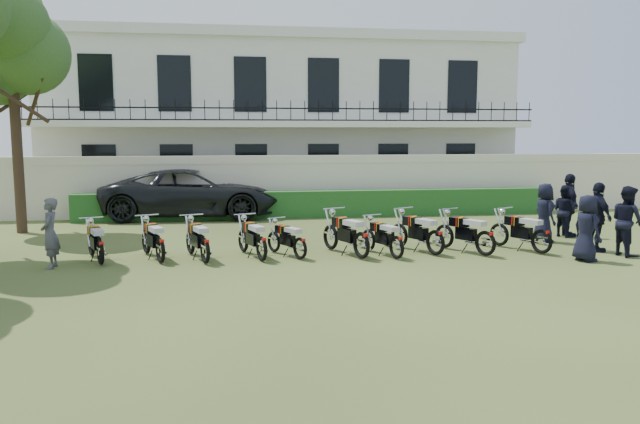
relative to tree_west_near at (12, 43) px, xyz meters
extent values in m
plane|color=#33431B|center=(8.96, -5.00, -5.89)|extent=(100.00, 100.00, 0.00)
cube|color=beige|center=(8.96, 3.00, -4.89)|extent=(30.00, 0.30, 2.00)
cube|color=beige|center=(8.96, 3.00, -3.74)|extent=(30.00, 0.35, 0.30)
cube|color=#1A4A1C|center=(9.96, 2.20, -5.39)|extent=(18.00, 0.60, 1.00)
cube|color=white|center=(8.96, 9.00, -2.39)|extent=(20.00, 8.00, 7.00)
cube|color=white|center=(8.96, 9.00, 1.31)|extent=(20.40, 8.40, 0.40)
cube|color=white|center=(8.96, 4.30, -2.39)|extent=(20.00, 1.40, 0.25)
cube|color=black|center=(8.96, 3.65, -1.79)|extent=(20.00, 0.05, 0.05)
cube|color=black|center=(8.96, 3.65, -2.24)|extent=(20.00, 0.05, 0.05)
cube|color=black|center=(1.46, 5.02, -4.29)|extent=(1.30, 0.12, 2.20)
cube|color=black|center=(1.46, 5.02, -0.79)|extent=(1.30, 0.12, 2.20)
cube|color=black|center=(4.46, 5.02, -4.29)|extent=(1.30, 0.12, 2.20)
cube|color=black|center=(4.46, 5.02, -0.79)|extent=(1.30, 0.12, 2.20)
cube|color=black|center=(7.46, 5.02, -4.29)|extent=(1.30, 0.12, 2.20)
cube|color=black|center=(7.46, 5.02, -0.79)|extent=(1.30, 0.12, 2.20)
cube|color=black|center=(10.46, 5.02, -4.29)|extent=(1.30, 0.12, 2.20)
cube|color=black|center=(10.46, 5.02, -0.79)|extent=(1.30, 0.12, 2.20)
cube|color=black|center=(13.46, 5.02, -4.29)|extent=(1.30, 0.12, 2.20)
cube|color=black|center=(13.46, 5.02, -0.79)|extent=(1.30, 0.12, 2.20)
cube|color=black|center=(16.46, 5.02, -4.29)|extent=(1.30, 0.12, 2.20)
cube|color=black|center=(16.46, 5.02, -0.79)|extent=(1.30, 0.12, 2.20)
cylinder|color=#473323|center=(-0.04, 0.00, -3.26)|extent=(0.32, 0.32, 5.25)
sphere|color=#2F5220|center=(0.36, 0.20, -0.26)|extent=(2.60, 2.60, 2.60)
sphere|color=#2F5220|center=(0.06, -0.50, 0.49)|extent=(2.40, 2.40, 2.40)
sphere|color=#2F5220|center=(-0.04, 0.00, 1.01)|extent=(2.00, 2.00, 2.00)
torus|color=black|center=(3.63, -6.13, -5.59)|extent=(0.29, 0.59, 0.60)
torus|color=black|center=(3.18, -4.94, -5.59)|extent=(0.29, 0.59, 0.60)
cube|color=black|center=(3.42, -5.58, -5.45)|extent=(0.36, 0.57, 0.29)
cube|color=black|center=(3.34, -5.37, -5.18)|extent=(0.40, 0.50, 0.22)
cube|color=red|center=(3.34, -5.37, -5.17)|extent=(0.25, 0.23, 0.23)
cube|color=yellow|center=(3.36, -5.43, -5.17)|extent=(0.23, 0.21, 0.23)
cube|color=#B2B2B2|center=(3.51, -5.83, -5.14)|extent=(0.41, 0.59, 0.12)
cylinder|color=silver|center=(3.23, -5.08, -4.89)|extent=(0.56, 0.24, 0.03)
torus|color=black|center=(5.03, -6.14, -5.58)|extent=(0.31, 0.61, 0.62)
torus|color=black|center=(4.56, -4.91, -5.58)|extent=(0.31, 0.61, 0.62)
cube|color=black|center=(4.81, -5.57, -5.43)|extent=(0.37, 0.59, 0.30)
cube|color=black|center=(4.73, -5.35, -5.16)|extent=(0.41, 0.52, 0.22)
cube|color=red|center=(4.73, -5.35, -5.15)|extent=(0.26, 0.24, 0.23)
cube|color=yellow|center=(4.75, -5.41, -5.15)|extent=(0.24, 0.22, 0.23)
cube|color=#B2B2B2|center=(4.91, -5.83, -5.12)|extent=(0.43, 0.61, 0.12)
cylinder|color=silver|center=(4.61, -5.05, -4.85)|extent=(0.58, 0.25, 0.03)
torus|color=black|center=(6.07, -6.39, -5.58)|extent=(0.28, 0.62, 0.63)
torus|color=black|center=(5.66, -5.13, -5.58)|extent=(0.28, 0.62, 0.63)
cube|color=black|center=(5.88, -5.81, -5.43)|extent=(0.35, 0.59, 0.31)
cube|color=black|center=(5.81, -5.59, -5.15)|extent=(0.40, 0.52, 0.23)
cube|color=red|center=(5.81, -5.59, -5.14)|extent=(0.27, 0.23, 0.24)
cube|color=yellow|center=(5.83, -5.64, -5.14)|extent=(0.25, 0.21, 0.24)
cube|color=#B2B2B2|center=(5.97, -6.07, -5.11)|extent=(0.41, 0.61, 0.12)
cylinder|color=silver|center=(5.71, -5.27, -4.84)|extent=(0.59, 0.22, 0.03)
torus|color=black|center=(7.44, -6.28, -5.59)|extent=(0.28, 0.61, 0.61)
torus|color=black|center=(7.03, -5.04, -5.59)|extent=(0.28, 0.61, 0.61)
cube|color=black|center=(7.25, -5.71, -5.44)|extent=(0.35, 0.58, 0.30)
cube|color=black|center=(7.18, -5.49, -5.16)|extent=(0.39, 0.51, 0.22)
cube|color=red|center=(7.18, -5.49, -5.15)|extent=(0.26, 0.23, 0.23)
cube|color=yellow|center=(7.20, -5.55, -5.15)|extent=(0.24, 0.21, 0.23)
cube|color=#B2B2B2|center=(7.34, -5.97, -5.12)|extent=(0.40, 0.60, 0.12)
cylinder|color=silver|center=(7.08, -5.18, -4.86)|extent=(0.58, 0.22, 0.03)
torus|color=black|center=(8.48, -6.11, -5.62)|extent=(0.34, 0.53, 0.56)
torus|color=black|center=(7.91, -5.07, -5.62)|extent=(0.34, 0.53, 0.56)
cube|color=black|center=(8.22, -5.63, -5.48)|extent=(0.38, 0.52, 0.27)
cube|color=black|center=(8.11, -5.45, -5.23)|extent=(0.40, 0.47, 0.20)
cube|color=red|center=(8.11, -5.45, -5.23)|extent=(0.22, 0.23, 0.21)
cube|color=yellow|center=(8.14, -5.49, -5.23)|extent=(0.20, 0.21, 0.21)
cube|color=#B2B2B2|center=(8.33, -5.84, -5.20)|extent=(0.43, 0.54, 0.11)
cylinder|color=silver|center=(7.97, -5.19, -4.96)|extent=(0.49, 0.29, 0.03)
torus|color=black|center=(10.00, -6.44, -5.56)|extent=(0.35, 0.67, 0.68)
torus|color=black|center=(9.44, -5.10, -5.56)|extent=(0.35, 0.67, 0.68)
cube|color=black|center=(9.74, -5.83, -5.39)|extent=(0.42, 0.64, 0.33)
cube|color=black|center=(9.64, -5.59, -5.09)|extent=(0.46, 0.57, 0.25)
cube|color=red|center=(9.64, -5.59, -5.08)|extent=(0.28, 0.27, 0.26)
cube|color=yellow|center=(9.67, -5.65, -5.08)|extent=(0.26, 0.24, 0.26)
cube|color=#B2B2B2|center=(9.86, -6.10, -5.04)|extent=(0.48, 0.67, 0.13)
cylinder|color=silver|center=(9.51, -5.26, -4.75)|extent=(0.63, 0.29, 0.03)
torus|color=black|center=(10.81, -6.48, -5.60)|extent=(0.29, 0.58, 0.59)
torus|color=black|center=(10.37, -5.32, -5.60)|extent=(0.29, 0.58, 0.59)
cube|color=black|center=(10.61, -5.95, -5.46)|extent=(0.35, 0.56, 0.29)
cube|color=black|center=(10.53, -5.74, -5.20)|extent=(0.39, 0.49, 0.21)
cube|color=red|center=(10.53, -5.74, -5.19)|extent=(0.25, 0.23, 0.22)
cube|color=yellow|center=(10.55, -5.79, -5.19)|extent=(0.23, 0.21, 0.22)
cube|color=#B2B2B2|center=(10.70, -6.19, -5.16)|extent=(0.40, 0.58, 0.12)
cylinder|color=silver|center=(10.42, -5.45, -4.91)|extent=(0.55, 0.23, 0.03)
torus|color=black|center=(12.00, -6.24, -5.57)|extent=(0.37, 0.64, 0.66)
torus|color=black|center=(11.41, -4.97, -5.57)|extent=(0.37, 0.64, 0.66)
cube|color=black|center=(11.73, -5.66, -5.40)|extent=(0.43, 0.62, 0.32)
cube|color=black|center=(11.62, -5.43, -5.11)|extent=(0.46, 0.56, 0.24)
cube|color=red|center=(11.62, -5.43, -5.10)|extent=(0.27, 0.27, 0.25)
cube|color=yellow|center=(11.65, -5.49, -5.10)|extent=(0.24, 0.24, 0.25)
cube|color=#B2B2B2|center=(11.85, -5.92, -5.07)|extent=(0.49, 0.65, 0.13)
cylinder|color=silver|center=(11.48, -5.12, -4.79)|extent=(0.60, 0.30, 0.03)
torus|color=black|center=(13.26, -6.51, -5.57)|extent=(0.39, 0.62, 0.65)
torus|color=black|center=(12.62, -5.28, -5.57)|extent=(0.39, 0.62, 0.65)
cube|color=black|center=(12.96, -5.94, -5.41)|extent=(0.44, 0.61, 0.32)
cube|color=black|center=(12.85, -5.72, -5.12)|extent=(0.47, 0.56, 0.24)
cube|color=red|center=(12.85, -5.72, -5.11)|extent=(0.26, 0.27, 0.25)
cube|color=yellow|center=(12.88, -5.78, -5.11)|extent=(0.23, 0.25, 0.25)
cube|color=#B2B2B2|center=(13.10, -6.20, -5.08)|extent=(0.50, 0.64, 0.13)
cylinder|color=silver|center=(12.69, -5.42, -4.80)|extent=(0.58, 0.33, 0.03)
torus|color=black|center=(14.80, -6.47, -5.57)|extent=(0.37, 0.62, 0.64)
torus|color=black|center=(14.20, -5.23, -5.57)|extent=(0.37, 0.62, 0.64)
cube|color=black|center=(14.53, -5.90, -5.41)|extent=(0.42, 0.61, 0.32)
cube|color=black|center=(14.42, -5.68, -5.13)|extent=(0.45, 0.55, 0.23)
cube|color=red|center=(14.42, -5.68, -5.12)|extent=(0.26, 0.26, 0.24)
cube|color=yellow|center=(14.45, -5.73, -5.12)|extent=(0.24, 0.24, 0.24)
cube|color=#B2B2B2|center=(14.65, -6.15, -5.09)|extent=(0.48, 0.63, 0.13)
cylinder|color=silver|center=(14.27, -5.37, -4.81)|extent=(0.58, 0.30, 0.03)
imported|color=black|center=(5.15, 2.89, -4.98)|extent=(6.68, 3.31, 1.82)
imported|color=#535257|center=(2.30, -5.61, -5.06)|extent=(0.42, 0.62, 1.66)
imported|color=black|center=(15.18, -6.77, -5.06)|extent=(0.67, 0.89, 1.65)
imported|color=black|center=(16.58, -6.31, -4.98)|extent=(0.74, 0.92, 1.82)
imported|color=black|center=(16.16, -5.66, -4.96)|extent=(0.50, 1.11, 1.86)
imported|color=black|center=(15.52, -4.06, -5.03)|extent=(0.57, 0.85, 1.71)
imported|color=black|center=(16.61, -3.26, -5.10)|extent=(0.82, 0.92, 1.58)
imported|color=black|center=(16.73, -3.28, -4.92)|extent=(0.61, 1.18, 1.93)
camera|label=1|loc=(6.38, -20.79, -2.72)|focal=35.00mm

